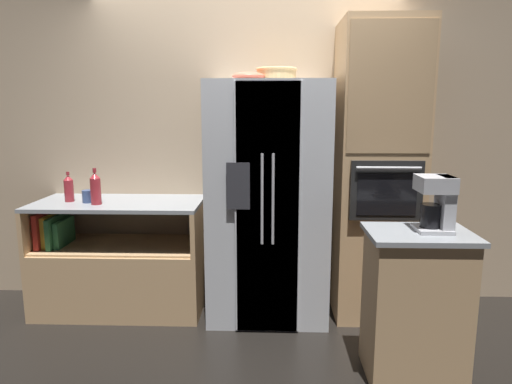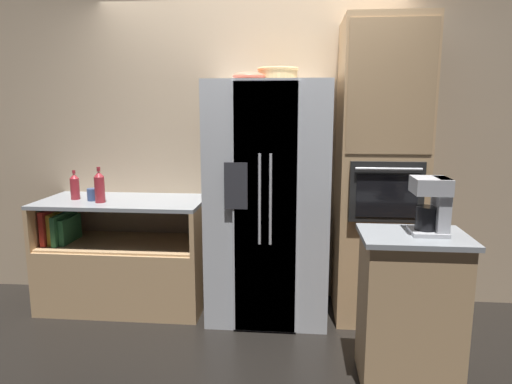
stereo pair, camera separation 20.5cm
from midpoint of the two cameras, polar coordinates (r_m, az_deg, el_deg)
name	(u,v)px [view 1 (the left image)]	position (r m, az deg, el deg)	size (l,w,h in m)	color
ground_plane	(245,313)	(3.83, -2.95, -14.87)	(20.00, 20.00, 0.00)	black
wall_back	(247,136)	(3.89, -2.61, 6.97)	(12.00, 0.06, 2.80)	tan
counter_left	(121,270)	(3.98, -18.01, -9.27)	(1.33, 0.65, 0.90)	tan
refrigerator	(268,202)	(3.55, -0.15, -1.21)	(0.91, 0.75, 1.83)	silver
wall_oven	(377,173)	(3.64, 13.30, 2.34)	(0.62, 0.68, 2.28)	tan
island_counter	(415,305)	(2.97, 17.34, -13.31)	(0.61, 0.46, 0.92)	tan
wicker_basket	(277,74)	(3.57, 0.89, 14.52)	(0.31, 0.31, 0.10)	tan
fruit_bowl	(249,76)	(3.47, -2.68, 14.24)	(0.25, 0.25, 0.06)	#DB664C
bottle_tall	(96,188)	(3.75, -20.91, 0.43)	(0.08, 0.08, 0.28)	maroon
bottle_short	(69,188)	(3.95, -23.75, 0.44)	(0.07, 0.07, 0.24)	maroon
mug	(88,196)	(3.86, -21.71, -0.52)	(0.12, 0.08, 0.10)	#384C7A
coffee_maker	(438,201)	(2.82, 19.86, -1.12)	(0.20, 0.21, 0.33)	#B2B2B7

